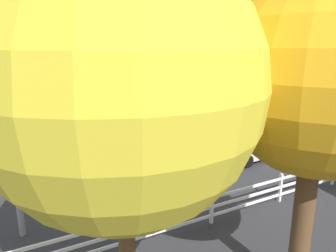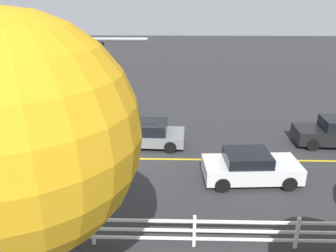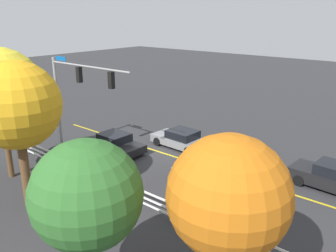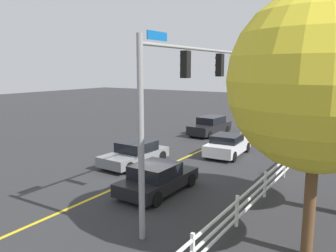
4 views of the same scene
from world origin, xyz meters
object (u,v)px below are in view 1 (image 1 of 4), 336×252
car_2 (274,119)px  car_3 (114,173)px  car_0 (254,146)px  car_1 (143,141)px  tree_1 (320,77)px  tree_0 (121,87)px

car_2 → car_3: size_ratio=1.12×
car_0 → car_2: size_ratio=0.90×
car_0 → car_3: (7.89, -0.05, -0.02)m
car_1 → tree_1: tree_1 is taller
tree_1 → car_2: bearing=-134.7°
car_0 → tree_0: tree_0 is taller
car_0 → tree_1: bearing=-130.9°
car_1 → tree_0: 12.32m
car_0 → tree_0: size_ratio=0.55×
car_1 → car_2: size_ratio=0.94×
car_1 → tree_0: tree_0 is taller
car_1 → car_2: (-10.51, -0.27, 0.09)m
car_2 → tree_0: size_ratio=0.61×
car_3 → tree_1: bearing=-75.5°
car_3 → tree_1: (-1.96, 7.78, 4.61)m
car_1 → car_2: bearing=-176.2°
car_0 → car_2: 6.87m
car_1 → car_3: size_ratio=1.05×
car_3 → tree_0: 8.33m
car_0 → car_1: (4.89, -3.68, -0.02)m
car_0 → tree_1: 10.77m
car_0 → car_3: bearing=176.2°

